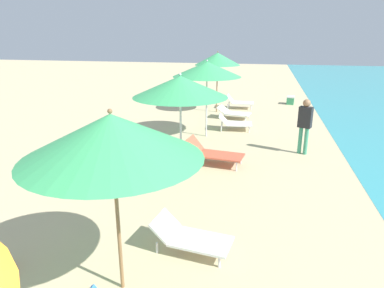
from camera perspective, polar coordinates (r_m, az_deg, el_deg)
The scene contains 11 objects.
umbrella_second at distance 4.27m, azimuth -13.06°, elevation 1.22°, with size 2.24×2.24×2.53m.
lounger_second_shoreside at distance 5.75m, azimuth -0.31°, elevation -15.01°, with size 1.34×0.78×0.52m.
umbrella_third at distance 7.93m, azimuth -1.94°, elevation 9.42°, with size 2.18×2.18×2.51m.
lounger_third_shoreside at distance 9.25m, azimuth 3.46°, elevation -1.40°, with size 1.59×0.85×0.68m.
umbrella_fourth at distance 11.40m, azimuth 2.48°, elevation 12.17°, with size 2.22×2.22×2.54m.
lounger_fourth_shoreside at distance 12.62m, azimuth 6.97°, elevation 3.54°, with size 1.24×0.78×0.55m.
umbrella_farthest at distance 15.20m, azimuth 4.22°, elevation 13.76°, with size 1.95×1.95×2.61m.
lounger_farthest_shoreside at distance 16.28m, azimuth 7.75°, elevation 6.91°, with size 1.24×0.69×0.63m.
lounger_farthest_inland at distance 14.30m, azimuth 6.84°, elevation 5.17°, with size 1.42×0.91×0.48m.
person_walking_near at distance 10.36m, azimuth 18.07°, elevation 3.55°, with size 0.42×0.34×1.60m.
cooler_box at distance 17.85m, azimuth 15.88°, elevation 6.96°, with size 0.41×0.52×0.40m.
Camera 1 is at (2.04, -0.15, 3.38)m, focal length 32.45 mm.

